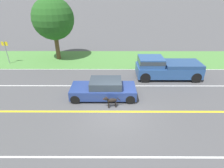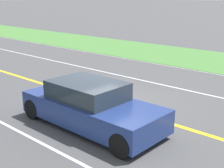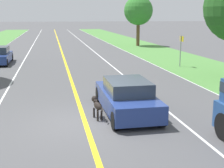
{
  "view_description": "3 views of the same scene",
  "coord_description": "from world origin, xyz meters",
  "px_view_note": "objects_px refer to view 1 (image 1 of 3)",
  "views": [
    {
      "loc": [
        -9.08,
        0.18,
        6.75
      ],
      "look_at": [
        1.82,
        0.22,
        1.05
      ],
      "focal_mm": 28.0,
      "sensor_mm": 36.0,
      "label": 1
    },
    {
      "loc": [
        7.89,
        7.19,
        3.87
      ],
      "look_at": [
        1.02,
        0.96,
        1.2
      ],
      "focal_mm": 50.0,
      "sensor_mm": 36.0,
      "label": 2
    },
    {
      "loc": [
        -1.12,
        -11.01,
        3.86
      ],
      "look_at": [
        1.18,
        0.76,
        1.22
      ],
      "focal_mm": 50.0,
      "sensor_mm": 36.0,
      "label": 3
    }
  ],
  "objects_px": {
    "ego_car": "(104,89)",
    "pickup_truck": "(165,67)",
    "dog": "(111,100)",
    "street_sign": "(6,50)",
    "roadside_tree_right_near": "(53,19)"
  },
  "relations": [
    {
      "from": "ego_car",
      "to": "dog",
      "type": "distance_m",
      "value": 1.38
    },
    {
      "from": "roadside_tree_right_near",
      "to": "pickup_truck",
      "type": "bearing_deg",
      "value": -114.87
    },
    {
      "from": "roadside_tree_right_near",
      "to": "street_sign",
      "type": "xyz_separation_m",
      "value": [
        -1.54,
        4.88,
        -2.83
      ]
    },
    {
      "from": "ego_car",
      "to": "dog",
      "type": "xyz_separation_m",
      "value": [
        -1.28,
        -0.51,
        -0.12
      ]
    },
    {
      "from": "ego_car",
      "to": "roadside_tree_right_near",
      "type": "xyz_separation_m",
      "value": [
        8.31,
        5.55,
        3.7
      ]
    },
    {
      "from": "ego_car",
      "to": "pickup_truck",
      "type": "distance_m",
      "value": 6.21
    },
    {
      "from": "roadside_tree_right_near",
      "to": "street_sign",
      "type": "height_order",
      "value": "roadside_tree_right_near"
    },
    {
      "from": "dog",
      "to": "pickup_truck",
      "type": "bearing_deg",
      "value": -55.61
    },
    {
      "from": "ego_car",
      "to": "roadside_tree_right_near",
      "type": "relative_size",
      "value": 0.7
    },
    {
      "from": "dog",
      "to": "street_sign",
      "type": "height_order",
      "value": "street_sign"
    },
    {
      "from": "dog",
      "to": "street_sign",
      "type": "distance_m",
      "value": 13.62
    },
    {
      "from": "dog",
      "to": "street_sign",
      "type": "xyz_separation_m",
      "value": [
        8.05,
        10.94,
        0.99
      ]
    },
    {
      "from": "roadside_tree_right_near",
      "to": "street_sign",
      "type": "relative_size",
      "value": 2.73
    },
    {
      "from": "dog",
      "to": "pickup_truck",
      "type": "height_order",
      "value": "pickup_truck"
    },
    {
      "from": "pickup_truck",
      "to": "street_sign",
      "type": "height_order",
      "value": "street_sign"
    }
  ]
}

